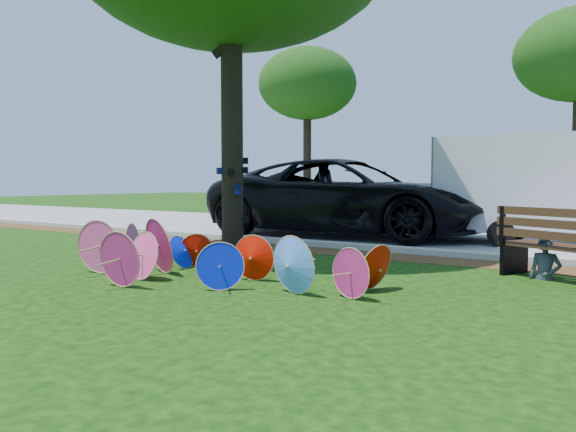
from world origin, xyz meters
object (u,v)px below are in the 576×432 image
cargo_trailer (511,184)px  park_bench (572,246)px  black_van (348,198)px  parasol_pile (190,254)px  person_left (546,238)px

cargo_trailer → park_bench: cargo_trailer is taller
black_van → cargo_trailer: 4.07m
parasol_pile → black_van: size_ratio=0.68×
parasol_pile → park_bench: size_ratio=2.43×
cargo_trailer → park_bench: 5.32m
black_van → cargo_trailer: bearing=-87.1°
parasol_pile → person_left: size_ratio=3.98×
black_van → person_left: black_van is taller
park_bench → parasol_pile: bearing=-123.8°
park_bench → person_left: bearing=-163.4°
parasol_pile → person_left: bearing=33.9°
parasol_pile → park_bench: 5.58m
black_van → parasol_pile: bearing=-176.6°
black_van → park_bench: bearing=-131.6°
parasol_pile → cargo_trailer: 8.36m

